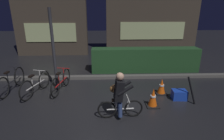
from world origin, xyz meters
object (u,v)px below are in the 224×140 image
at_px(street_post, 54,51).
at_px(traffic_cone_near, 153,98).
at_px(blue_crate, 179,95).
at_px(cyclist, 119,95).
at_px(traffic_cone_far, 162,87).
at_px(parked_bike_center_left, 61,82).
at_px(closed_umbrella, 191,90).
at_px(parked_bike_left_mid, 36,84).
at_px(parked_bike_leftmost, 12,81).

relative_size(street_post, traffic_cone_near, 4.92).
height_order(blue_crate, cyclist, cyclist).
bearing_deg(cyclist, traffic_cone_far, 37.84).
xyz_separation_m(parked_bike_center_left, traffic_cone_far, (3.40, -0.37, -0.09)).
relative_size(traffic_cone_far, closed_umbrella, 0.62).
bearing_deg(parked_bike_left_mid, parked_bike_center_left, -60.29).
height_order(street_post, blue_crate, street_post).
relative_size(parked_bike_center_left, blue_crate, 3.66).
distance_m(parked_bike_leftmost, blue_crate, 5.60).
bearing_deg(parked_bike_center_left, blue_crate, -92.06).
height_order(parked_bike_center_left, traffic_cone_far, parked_bike_center_left).
bearing_deg(closed_umbrella, parked_bike_center_left, 23.49).
distance_m(parked_bike_left_mid, closed_umbrella, 4.95).
xyz_separation_m(blue_crate, closed_umbrella, (0.24, -0.25, 0.26)).
bearing_deg(parked_bike_left_mid, street_post, -47.14).
bearing_deg(blue_crate, traffic_cone_near, -157.05).
relative_size(traffic_cone_near, blue_crate, 1.28).
height_order(street_post, parked_bike_leftmost, street_post).
relative_size(parked_bike_leftmost, blue_crate, 3.98).
relative_size(traffic_cone_far, blue_crate, 1.20).
height_order(parked_bike_leftmost, cyclist, cyclist).
height_order(street_post, parked_bike_center_left, street_post).
bearing_deg(parked_bike_leftmost, parked_bike_left_mid, -102.44).
height_order(traffic_cone_far, blue_crate, traffic_cone_far).
distance_m(street_post, traffic_cone_far, 3.79).
distance_m(traffic_cone_far, blue_crate, 0.62).
xyz_separation_m(parked_bike_center_left, blue_crate, (3.84, -0.79, -0.19)).
relative_size(parked_bike_center_left, traffic_cone_near, 2.87).
height_order(parked_bike_leftmost, traffic_cone_far, parked_bike_leftmost).
relative_size(parked_bike_leftmost, traffic_cone_far, 3.33).
bearing_deg(parked_bike_left_mid, blue_crate, -82.04).
bearing_deg(traffic_cone_far, parked_bike_left_mid, 177.71).
distance_m(traffic_cone_far, closed_umbrella, 0.97).
xyz_separation_m(traffic_cone_far, closed_umbrella, (0.69, -0.66, 0.16)).
xyz_separation_m(parked_bike_center_left, traffic_cone_near, (2.90, -1.19, -0.07)).
distance_m(blue_crate, cyclist, 2.22).
bearing_deg(traffic_cone_far, closed_umbrella, -44.07).
relative_size(parked_bike_left_mid, parked_bike_center_left, 0.98).
xyz_separation_m(parked_bike_center_left, closed_umbrella, (4.09, -1.04, 0.07)).
bearing_deg(blue_crate, parked_bike_left_mid, 172.85).
bearing_deg(street_post, traffic_cone_far, -7.73).
bearing_deg(cyclist, parked_bike_left_mid, 147.60).
height_order(parked_bike_leftmost, parked_bike_left_mid, parked_bike_leftmost).
xyz_separation_m(street_post, parked_bike_center_left, (0.18, -0.11, -1.04)).
xyz_separation_m(parked_bike_left_mid, closed_umbrella, (4.87, -0.83, 0.07)).
bearing_deg(parked_bike_left_mid, traffic_cone_near, -89.79).
relative_size(parked_bike_leftmost, traffic_cone_near, 3.12).
distance_m(street_post, closed_umbrella, 4.53).
distance_m(street_post, parked_bike_center_left, 1.06).
relative_size(parked_bike_leftmost, parked_bike_left_mid, 1.11).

